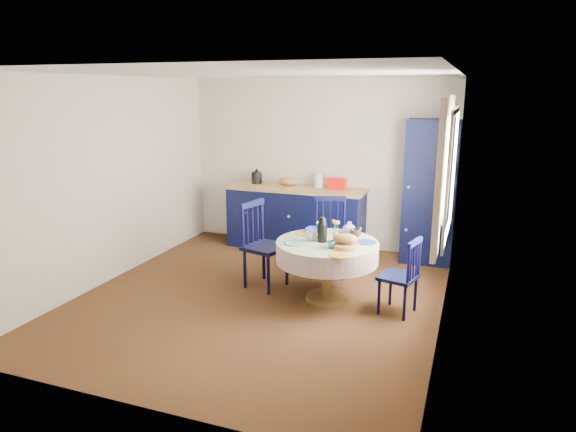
% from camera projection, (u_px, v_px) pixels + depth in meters
% --- Properties ---
extents(floor, '(4.50, 4.50, 0.00)m').
position_uv_depth(floor, '(260.00, 297.00, 5.93)').
color(floor, black).
rests_on(floor, ground).
extents(ceiling, '(4.50, 4.50, 0.00)m').
position_uv_depth(ceiling, '(257.00, 73.00, 5.33)').
color(ceiling, white).
rests_on(ceiling, wall_back).
extents(wall_back, '(4.00, 0.02, 2.50)m').
position_uv_depth(wall_back, '(318.00, 164.00, 7.68)').
color(wall_back, silver).
rests_on(wall_back, floor).
extents(wall_left, '(0.02, 4.50, 2.50)m').
position_uv_depth(wall_left, '(109.00, 180.00, 6.30)').
color(wall_left, silver).
rests_on(wall_left, floor).
extents(wall_right, '(0.02, 4.50, 2.50)m').
position_uv_depth(wall_right, '(449.00, 205.00, 4.96)').
color(wall_right, silver).
rests_on(wall_right, floor).
extents(window, '(0.10, 1.74, 1.45)m').
position_uv_depth(window, '(448.00, 172.00, 5.18)').
color(window, white).
rests_on(window, wall_right).
extents(kitchen_counter, '(2.08, 0.65, 1.17)m').
position_uv_depth(kitchen_counter, '(296.00, 217.00, 7.69)').
color(kitchen_counter, black).
rests_on(kitchen_counter, floor).
extents(pantry_cabinet, '(0.69, 0.51, 1.95)m').
position_uv_depth(pantry_cabinet, '(430.00, 192.00, 6.96)').
color(pantry_cabinet, black).
rests_on(pantry_cabinet, floor).
extents(dining_table, '(1.14, 1.14, 0.97)m').
position_uv_depth(dining_table, '(328.00, 252.00, 5.73)').
color(dining_table, brown).
rests_on(dining_table, floor).
extents(chair_left, '(0.54, 0.56, 1.04)m').
position_uv_depth(chair_left, '(263.00, 244.00, 6.16)').
color(chair_left, black).
rests_on(chair_left, floor).
extents(chair_far, '(0.53, 0.52, 1.00)m').
position_uv_depth(chair_far, '(329.00, 236.00, 6.57)').
color(chair_far, black).
rests_on(chair_far, floor).
extents(chair_right, '(0.44, 0.45, 0.84)m').
position_uv_depth(chair_right, '(402.00, 276.00, 5.41)').
color(chair_right, black).
rests_on(chair_right, floor).
extents(mug_a, '(0.13, 0.13, 0.10)m').
position_uv_depth(mug_a, '(311.00, 236.00, 5.75)').
color(mug_a, silver).
rests_on(mug_a, dining_table).
extents(mug_b, '(0.09, 0.09, 0.08)m').
position_uv_depth(mug_b, '(331.00, 245.00, 5.45)').
color(mug_b, '#2D6763').
rests_on(mug_b, dining_table).
extents(mug_c, '(0.13, 0.13, 0.10)m').
position_uv_depth(mug_c, '(355.00, 233.00, 5.85)').
color(mug_c, black).
rests_on(mug_c, dining_table).
extents(mug_d, '(0.11, 0.11, 0.10)m').
position_uv_depth(mug_d, '(321.00, 226.00, 6.14)').
color(mug_d, silver).
rests_on(mug_d, dining_table).
extents(cobalt_bowl, '(0.25, 0.25, 0.06)m').
position_uv_depth(cobalt_bowl, '(316.00, 231.00, 6.02)').
color(cobalt_bowl, navy).
rests_on(cobalt_bowl, dining_table).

